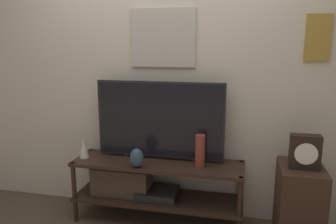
% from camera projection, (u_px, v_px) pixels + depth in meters
% --- Properties ---
extents(wall_back, '(6.40, 0.08, 2.70)m').
position_uv_depth(wall_back, '(164.00, 68.00, 2.96)').
color(wall_back, beige).
rests_on(wall_back, ground_plane).
extents(media_console, '(1.50, 0.42, 0.56)m').
position_uv_depth(media_console, '(144.00, 182.00, 2.94)').
color(media_console, black).
rests_on(media_console, ground_plane).
extents(television, '(1.15, 0.05, 0.70)m').
position_uv_depth(television, '(159.00, 120.00, 2.89)').
color(television, black).
rests_on(television, media_console).
extents(vase_slim_bronze, '(0.09, 0.09, 0.17)m').
position_uv_depth(vase_slim_bronze, '(84.00, 149.00, 2.97)').
color(vase_slim_bronze, beige).
rests_on(vase_slim_bronze, media_console).
extents(vase_urn_stoneware, '(0.12, 0.11, 0.16)m').
position_uv_depth(vase_urn_stoneware, '(137.00, 158.00, 2.74)').
color(vase_urn_stoneware, '#2D4251').
rests_on(vase_urn_stoneware, media_console).
extents(vase_tall_ceramic, '(0.08, 0.08, 0.27)m').
position_uv_depth(vase_tall_ceramic, '(200.00, 151.00, 2.75)').
color(vase_tall_ceramic, brown).
rests_on(vase_tall_ceramic, media_console).
extents(side_table, '(0.34, 0.46, 0.62)m').
position_uv_depth(side_table, '(299.00, 203.00, 2.65)').
color(side_table, '#382319').
rests_on(side_table, ground_plane).
extents(mantel_clock, '(0.23, 0.11, 0.27)m').
position_uv_depth(mantel_clock, '(305.00, 152.00, 2.52)').
color(mantel_clock, black).
rests_on(mantel_clock, side_table).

